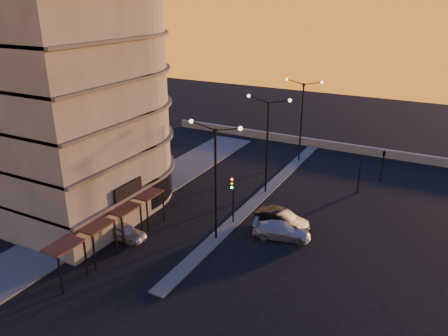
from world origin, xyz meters
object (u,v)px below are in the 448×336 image
car_sedan (281,219)px  car_wagon (282,230)px  traffic_light_main (233,192)px  car_hatchback (123,231)px  streetlamp_mid (267,138)px

car_sedan → car_wagon: size_ratio=0.99×
traffic_light_main → car_wagon: traffic_light_main is taller
traffic_light_main → car_sedan: traffic_light_main is taller
car_hatchback → car_wagon: size_ratio=0.84×
streetlamp_mid → car_wagon: size_ratio=2.10×
car_sedan → car_wagon: (0.65, -1.58, -0.08)m
car_hatchback → car_sedan: 12.81m
traffic_light_main → car_hatchback: bearing=-136.3°
traffic_light_main → car_wagon: size_ratio=0.94×
car_hatchback → car_wagon: (11.00, 5.97, 0.01)m
car_hatchback → car_sedan: size_ratio=0.84×
traffic_light_main → car_sedan: bearing=19.0°
streetlamp_mid → car_hatchback: streetlamp_mid is taller
streetlamp_mid → car_hatchback: 15.65m
streetlamp_mid → car_sedan: streetlamp_mid is taller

